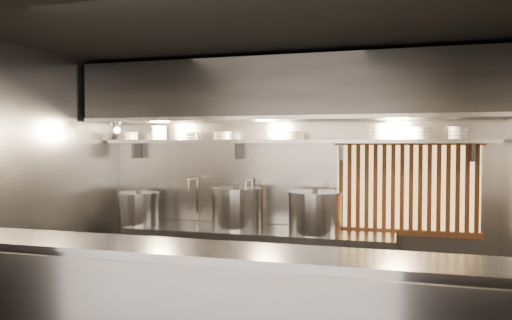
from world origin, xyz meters
The scene contains 22 objects.
ceiling centered at (0.00, 0.00, 2.80)m, with size 4.50×4.50×0.00m, color black.
wall_back centered at (0.00, 1.50, 1.40)m, with size 4.50×4.50×0.00m, color gray.
wall_left centered at (-2.25, 0.00, 1.40)m, with size 3.00×3.00×0.00m, color gray.
cooking_bench centered at (-0.30, 1.13, 0.45)m, with size 3.00×0.70×0.90m, color #A1A1A6.
bowl_shelf centered at (0.00, 1.32, 1.88)m, with size 4.40×0.34×0.04m, color #A1A1A6.
exhaust_hood centered at (0.00, 1.10, 2.42)m, with size 4.40×0.81×0.65m.
wood_screen centered at (1.30, 1.45, 1.38)m, with size 1.56×0.09×1.04m.
faucet_left centered at (-1.15, 1.37, 1.31)m, with size 0.04×0.30×0.50m.
faucet_right centered at (-0.45, 1.37, 1.31)m, with size 0.04×0.30×0.50m.
heat_lamp centered at (-1.90, 0.85, 2.07)m, with size 0.25×0.35×0.20m.
pendant_bulb centered at (-0.10, 1.20, 1.96)m, with size 0.09×0.09×0.19m.
stock_pot_left centered at (-1.75, 1.09, 1.09)m, with size 0.53×0.53×0.42m.
stock_pot_mid centered at (-0.55, 1.16, 1.13)m, with size 0.62×0.62×0.50m.
stock_pot_right centered at (0.36, 1.09, 1.12)m, with size 0.70×0.70×0.48m.
bowl_stack_0 centered at (-2.00, 1.32, 1.95)m, with size 0.22×0.22×0.09m.
bowl_stack_1 centered at (-1.59, 1.32, 1.99)m, with size 0.20×0.20×0.17m.
bowl_stack_2 centered at (-1.16, 1.32, 1.95)m, with size 0.24×0.24×0.09m.
bowl_stack_3 centered at (-0.77, 1.32, 1.95)m, with size 0.22×0.22×0.09m.
bowl_stack_4 centered at (0.09, 1.32, 1.95)m, with size 0.24×0.24×0.09m.
bowl_stack_5 centered at (1.00, 1.32, 1.98)m, with size 0.22×0.22×0.17m.
bowl_stack_6 centered at (1.42, 1.32, 1.97)m, with size 0.24×0.24×0.13m.
bowl_stack_7 centered at (1.81, 1.32, 1.97)m, with size 0.21×0.21×0.13m.
Camera 1 is at (1.23, -4.19, 1.87)m, focal length 35.00 mm.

